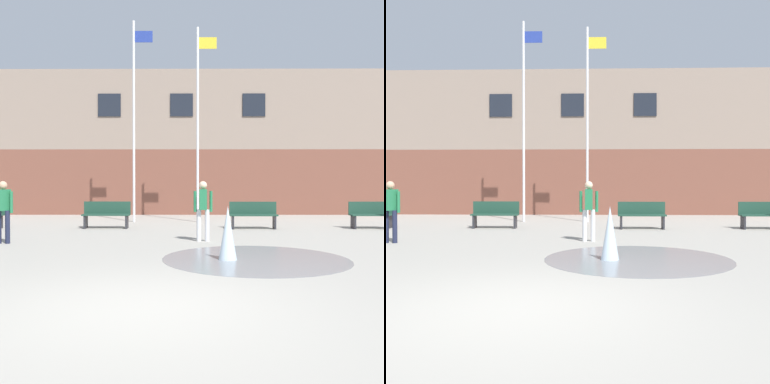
{
  "view_description": "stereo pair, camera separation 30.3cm",
  "coord_description": "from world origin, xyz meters",
  "views": [
    {
      "loc": [
        0.62,
        -5.47,
        1.53
      ],
      "look_at": [
        0.56,
        6.61,
        1.3
      ],
      "focal_mm": 42.0,
      "sensor_mm": 36.0,
      "label": 1
    },
    {
      "loc": [
        0.93,
        -5.46,
        1.53
      ],
      "look_at": [
        0.56,
        6.61,
        1.3
      ],
      "focal_mm": 42.0,
      "sensor_mm": 36.0,
      "label": 2
    }
  ],
  "objects": [
    {
      "name": "ground_plane",
      "position": [
        0.0,
        0.0,
        0.0
      ],
      "size": [
        100.0,
        100.0,
        0.0
      ],
      "primitive_type": "plane",
      "color": "#9E998E"
    },
    {
      "name": "library_building",
      "position": [
        0.0,
        19.34,
        3.54
      ],
      "size": [
        36.0,
        6.05,
        7.08
      ],
      "color": "brown",
      "rests_on": "ground"
    },
    {
      "name": "splash_fountain",
      "position": [
        1.54,
        3.55,
        0.31
      ],
      "size": [
        3.78,
        3.78,
        1.08
      ],
      "color": "gray",
      "rests_on": "ground"
    },
    {
      "name": "park_bench_left_of_flagpoles",
      "position": [
        -2.38,
        9.79,
        0.48
      ],
      "size": [
        1.6,
        0.44,
        0.91
      ],
      "color": "#28282D",
      "rests_on": "ground"
    },
    {
      "name": "park_bench_under_left_flagpole",
      "position": [
        2.61,
        9.66,
        0.48
      ],
      "size": [
        1.6,
        0.44,
        0.91
      ],
      "color": "#28282D",
      "rests_on": "ground"
    },
    {
      "name": "park_bench_near_trashcan",
      "position": [
        6.7,
        9.75,
        0.48
      ],
      "size": [
        1.6,
        0.44,
        0.91
      ],
      "color": "#28282D",
      "rests_on": "ground"
    },
    {
      "name": "adult_watching",
      "position": [
        0.85,
        6.37,
        0.93
      ],
      "size": [
        0.5,
        0.34,
        1.59
      ],
      "rotation": [
        0.0,
        0.0,
        -1.57
      ],
      "color": "silver",
      "rests_on": "ground"
    },
    {
      "name": "teen_by_trashcan",
      "position": [
        -4.24,
        5.89,
        0.93
      ],
      "size": [
        0.5,
        0.39,
        1.59
      ],
      "rotation": [
        0.0,
        0.0,
        -2.11
      ],
      "color": "#1E233D",
      "rests_on": "ground"
    },
    {
      "name": "flagpole_left",
      "position": [
        -1.75,
        12.35,
        4.23
      ],
      "size": [
        0.8,
        0.1,
        7.96
      ],
      "color": "silver",
      "rests_on": "ground"
    },
    {
      "name": "flagpole_right",
      "position": [
        0.78,
        12.35,
        4.1
      ],
      "size": [
        0.8,
        0.1,
        7.7
      ],
      "color": "silver",
      "rests_on": "ground"
    }
  ]
}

